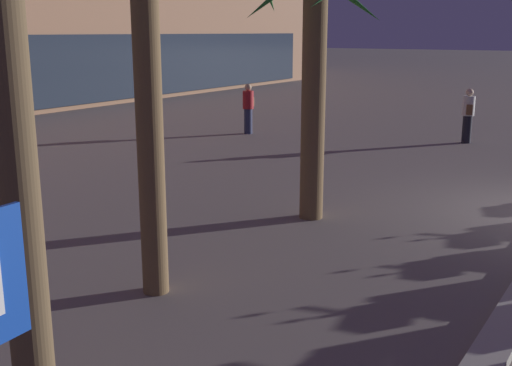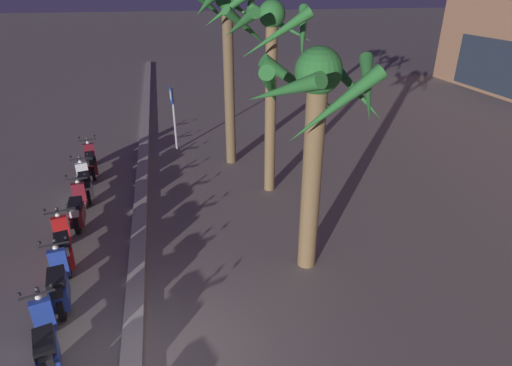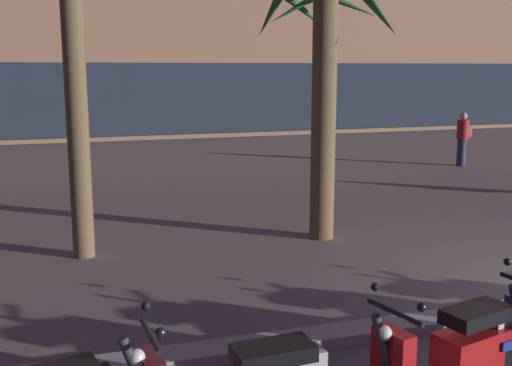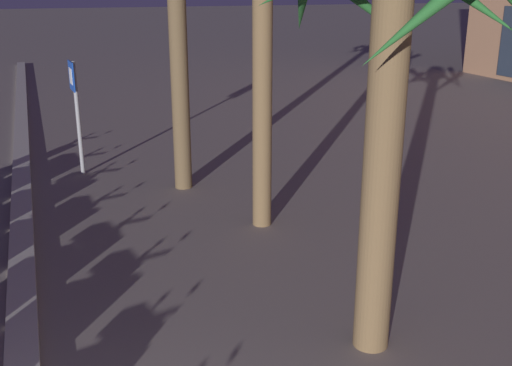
{
  "view_description": "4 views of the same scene",
  "coord_description": "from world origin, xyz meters",
  "views": [
    {
      "loc": [
        -11.51,
        -1.17,
        3.12
      ],
      "look_at": [
        -4.18,
        3.55,
        1.0
      ],
      "focal_mm": 43.95,
      "sensor_mm": 36.0,
      "label": 1
    },
    {
      "loc": [
        4.87,
        0.86,
        5.72
      ],
      "look_at": [
        -4.65,
        3.0,
        0.98
      ],
      "focal_mm": 28.9,
      "sensor_mm": 36.0,
      "label": 2
    },
    {
      "loc": [
        -6.38,
        -5.6,
        2.8
      ],
      "look_at": [
        -3.74,
        2.74,
        1.17
      ],
      "focal_mm": 43.44,
      "sensor_mm": 36.0,
      "label": 3
    },
    {
      "loc": [
        2.95,
        0.33,
        3.94
      ],
      "look_at": [
        -4.9,
        3.2,
        1.18
      ],
      "focal_mm": 42.93,
      "sensor_mm": 36.0,
      "label": 4
    }
  ],
  "objects": [
    {
      "name": "scooter_red_second_in_line",
      "position": [
        -3.49,
        -1.64,
        0.46
      ],
      "size": [
        1.8,
        0.73,
        1.17
      ],
      "color": "black",
      "rests_on": "ground"
    },
    {
      "name": "palm_tree_by_mall_entrance",
      "position": [
        -2.29,
        3.64,
        3.5
      ],
      "size": [
        2.53,
        2.69,
        4.73
      ],
      "color": "brown",
      "rests_on": "ground"
    },
    {
      "name": "pedestrian_window_shopping",
      "position": [
        4.71,
        9.57,
        0.81
      ],
      "size": [
        0.46,
        0.34,
        1.54
      ],
      "color": "#2D3351",
      "rests_on": "ground"
    }
  ]
}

